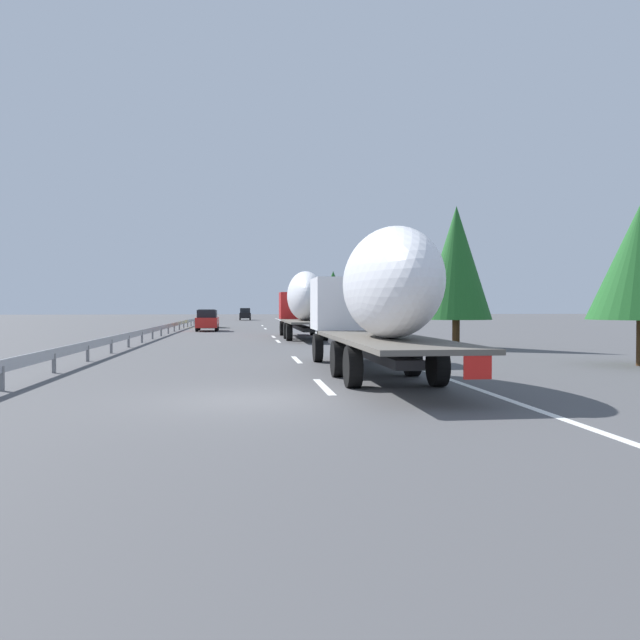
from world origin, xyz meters
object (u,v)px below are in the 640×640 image
Objects in this scene: car_red_compact at (207,320)px; car_black_suv at (245,314)px; truck_trailing at (377,296)px; car_yellow_coupe at (207,318)px; road_sign at (320,307)px; truck_lead at (303,301)px.

car_black_suv reaches higher than car_red_compact.
truck_trailing is at bearing -177.43° from car_black_suv.
truck_trailing reaches higher than car_red_compact.
car_black_suv is (45.56, -3.28, 0.04)m from car_red_compact.
car_yellow_coupe is at bearing 9.42° from truck_trailing.
road_sign reaches higher than car_red_compact.
car_red_compact is 0.89× the size of car_black_suv.
truck_trailing is (-22.18, -0.00, -0.08)m from truck_lead.
road_sign is (38.54, -3.10, -0.26)m from truck_trailing.
road_sign is (2.74, -10.02, 1.18)m from car_red_compact.
truck_trailing is 38.66m from road_sign.
truck_lead is 16.65m from road_sign.
truck_trailing is 36.49m from car_red_compact.
truck_trailing is 4.55× the size of road_sign.
car_red_compact is (13.62, 6.92, -1.52)m from truck_lead.
car_red_compact is 1.36× the size of road_sign.
truck_lead reaches higher than car_yellow_coupe.
truck_lead reaches higher than truck_trailing.
car_yellow_coupe reaches higher than car_red_compact.
road_sign is at bearing -171.05° from car_black_suv.
car_yellow_coupe is 12.45m from road_sign.
car_yellow_coupe is 36.55m from car_black_suv.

